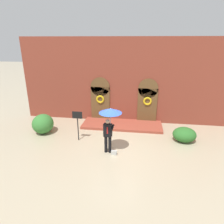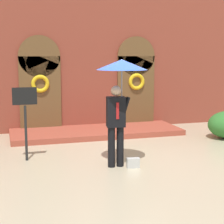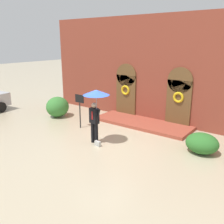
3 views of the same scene
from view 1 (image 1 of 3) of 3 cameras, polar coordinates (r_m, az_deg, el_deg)
The scene contains 7 objects.
ground_plane at distance 10.60m, azimuth 1.26°, elevation -10.66°, with size 80.00×80.00×0.00m, color tan.
building_facade at distance 13.53m, azimuth 3.50°, elevation 8.33°, with size 14.00×2.30×5.60m.
person_with_umbrella at distance 9.52m, azimuth -0.66°, elevation -1.51°, with size 1.10×1.10×2.36m.
handbag at distance 10.12m, azimuth 0.58°, elevation -11.54°, with size 0.28×0.12×0.22m, color #B7B7B2.
sign_post at distance 11.19m, azimuth -9.81°, elevation -2.58°, with size 0.56×0.06×1.72m.
shrub_left at distance 12.84m, azimuth -19.13°, elevation -3.19°, with size 1.25×1.34×1.18m, color #387A33.
shrub_right at distance 11.92m, azimuth 19.97°, elevation -6.08°, with size 1.28×1.11×0.81m, color #2D6B28.
Camera 1 is at (1.06, -9.06, 5.40)m, focal length 32.00 mm.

